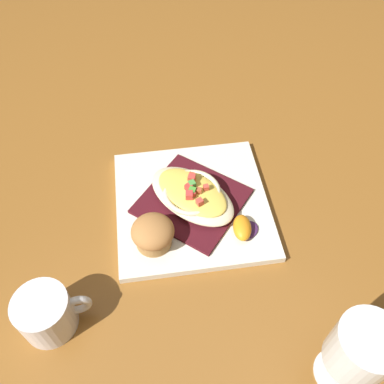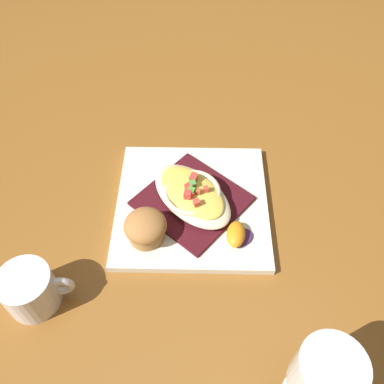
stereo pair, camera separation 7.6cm
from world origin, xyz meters
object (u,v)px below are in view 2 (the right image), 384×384
object	(u,v)px
square_plate	(192,204)
stemmed_glass	(325,376)
muffin	(146,228)
coffee_mug	(31,291)
orange_garnish	(237,235)
gratin_dish	(192,194)

from	to	relation	value
square_plate	stemmed_glass	xyz separation A→B (m)	(-0.31, -0.21, 0.10)
muffin	stemmed_glass	size ratio (longest dim) A/B	0.49
coffee_mug	stemmed_glass	bearing A→B (deg)	-101.65
square_plate	stemmed_glass	size ratio (longest dim) A/B	1.87
muffin	orange_garnish	distance (m)	0.16
square_plate	muffin	xyz separation A→B (m)	(-0.09, 0.07, 0.04)
square_plate	orange_garnish	size ratio (longest dim) A/B	4.79
coffee_mug	stemmed_glass	size ratio (longest dim) A/B	0.73
coffee_mug	stemmed_glass	xyz separation A→B (m)	(-0.09, -0.43, 0.07)
stemmed_glass	muffin	bearing A→B (deg)	50.81
coffee_mug	muffin	bearing A→B (deg)	-49.49
muffin	orange_garnish	world-z (taller)	muffin
stemmed_glass	orange_garnish	bearing A→B (deg)	25.65
muffin	gratin_dish	bearing A→B (deg)	-38.63
gratin_dish	orange_garnish	world-z (taller)	gratin_dish
stemmed_glass	gratin_dish	bearing A→B (deg)	33.36
stemmed_glass	coffee_mug	bearing A→B (deg)	78.35
square_plate	muffin	world-z (taller)	muffin
muffin	stemmed_glass	distance (m)	0.36
square_plate	gratin_dish	xyz separation A→B (m)	(-0.00, -0.00, 0.03)
square_plate	orange_garnish	bearing A→B (deg)	-128.09
muffin	coffee_mug	xyz separation A→B (m)	(-0.14, 0.16, -0.01)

